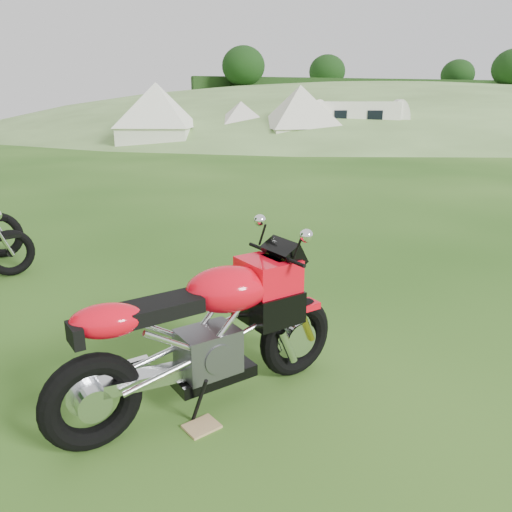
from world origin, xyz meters
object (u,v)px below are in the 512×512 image
object	(u,v)px
plywood_board	(202,426)
tent_mid	(241,122)
tent_right	(300,118)
caravan	(358,124)
sport_motorcycle	(205,324)
tent_left	(157,118)

from	to	relation	value
plywood_board	tent_mid	size ratio (longest dim) A/B	0.08
tent_right	caravan	world-z (taller)	tent_right
sport_motorcycle	tent_mid	world-z (taller)	tent_mid
tent_right	caravan	xyz separation A→B (m)	(3.14, -0.07, -0.29)
plywood_board	tent_left	world-z (taller)	tent_left
tent_left	tent_right	xyz separation A→B (m)	(6.70, -2.01, -0.03)
sport_motorcycle	tent_right	xyz separation A→B (m)	(8.61, 20.48, 0.75)
sport_motorcycle	caravan	world-z (taller)	caravan
plywood_board	tent_right	world-z (taller)	tent_right
tent_right	sport_motorcycle	bearing A→B (deg)	-109.45
tent_left	tent_right	bearing A→B (deg)	2.72
sport_motorcycle	tent_right	world-z (taller)	tent_right
tent_mid	sport_motorcycle	bearing A→B (deg)	-104.84
sport_motorcycle	tent_mid	xyz separation A→B (m)	(6.19, 22.62, 0.52)
plywood_board	tent_left	bearing A→B (deg)	84.97
tent_left	tent_mid	xyz separation A→B (m)	(4.28, 0.13, -0.27)
sport_motorcycle	caravan	bearing A→B (deg)	42.22
sport_motorcycle	caravan	xyz separation A→B (m)	(11.75, 20.41, 0.47)
caravan	tent_left	bearing A→B (deg)	-167.60
tent_left	tent_right	size ratio (longest dim) A/B	1.02
tent_right	plywood_board	bearing A→B (deg)	-109.40
tent_mid	caravan	bearing A→B (deg)	-21.29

